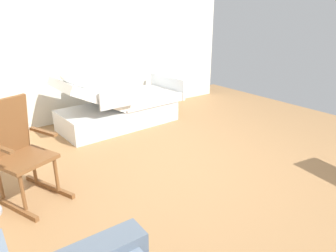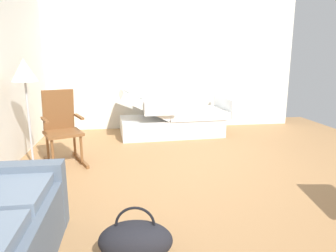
# 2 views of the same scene
# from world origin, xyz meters

# --- Properties ---
(ground_plane) EXTENTS (6.92, 6.92, 0.00)m
(ground_plane) POSITION_xyz_m (0.00, 0.00, 0.00)
(ground_plane) COLOR #9E7247
(side_wall) EXTENTS (0.10, 5.33, 2.70)m
(side_wall) POSITION_xyz_m (2.82, 0.00, 1.35)
(side_wall) COLOR silver
(side_wall) RESTS_ON ground
(hospital_bed) EXTENTS (1.10, 2.13, 1.02)m
(hospital_bed) POSITION_xyz_m (2.07, 0.10, 0.30)
(hospital_bed) COLOR silver
(hospital_bed) RESTS_ON ground
(rocking_chair) EXTENTS (0.88, 0.73, 1.05)m
(rocking_chair) POSITION_xyz_m (0.68, 1.89, 0.50)
(rocking_chair) COLOR brown
(rocking_chair) RESTS_ON ground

